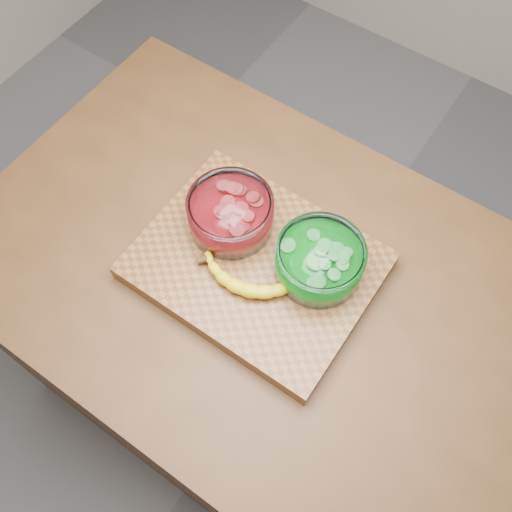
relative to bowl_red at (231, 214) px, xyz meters
The scene contains 6 objects.
ground 0.98m from the bowl_red, 24.85° to the right, with size 3.50×3.50×0.00m, color #5C5D61.
counter 0.54m from the bowl_red, 24.85° to the right, with size 1.20×0.80×0.90m, color #472B15.
cutting_board 0.11m from the bowl_red, 24.85° to the right, with size 0.45×0.35×0.04m, color brown.
bowl_red is the anchor object (origin of this frame).
bowl_green 0.20m from the bowl_red, ahead, with size 0.17×0.17×0.08m.
banana 0.12m from the bowl_red, 34.39° to the right, with size 0.22×0.14×0.03m, color gold, non-canonical shape.
Camera 1 is at (0.29, -0.42, 1.92)m, focal length 40.00 mm.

